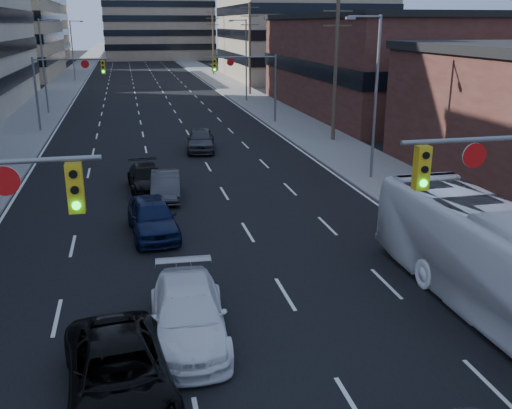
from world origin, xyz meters
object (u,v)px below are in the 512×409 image
(black_pickup, at_px, (119,374))
(white_van, at_px, (188,314))
(sedan_blue, at_px, (152,217))
(transit_bus, at_px, (506,266))

(black_pickup, relative_size, white_van, 1.01)
(black_pickup, xyz_separation_m, sedan_blue, (1.33, 11.12, 0.06))
(white_van, relative_size, transit_bus, 0.43)
(black_pickup, distance_m, sedan_blue, 11.20)
(black_pickup, xyz_separation_m, white_van, (1.89, 2.47, 0.02))
(white_van, xyz_separation_m, sedan_blue, (-0.56, 8.65, 0.04))
(black_pickup, distance_m, transit_bus, 11.45)
(black_pickup, relative_size, sedan_blue, 1.13)
(black_pickup, distance_m, white_van, 3.11)
(transit_bus, height_order, sedan_blue, transit_bus)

